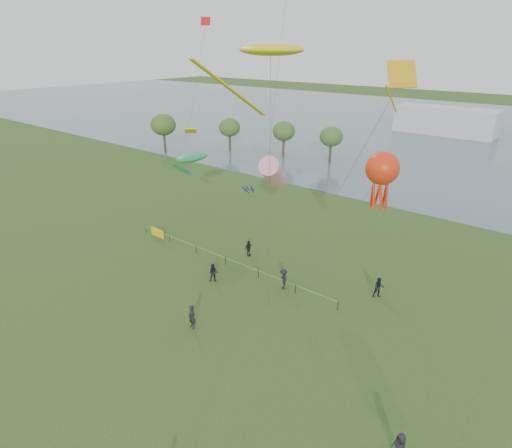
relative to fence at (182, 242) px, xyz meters
The scene contains 16 objects.
ground_plane 20.69m from the fence, 47.27° to the right, with size 400.00×400.00×0.00m, color #213E13.
lake 85.96m from the fence, 80.60° to the left, with size 400.00×120.00×0.08m, color slate.
pavilion_left 79.87m from the fence, 88.54° to the left, with size 22.00×8.00×6.00m, color silver.
trees 40.26m from the fence, 122.37° to the left, with size 32.85×17.78×7.35m.
fence is the anchor object (origin of this frame).
spectator_a 7.98m from the fence, 21.61° to the right, with size 0.83×0.65×1.70m, color black.
spectator_b 12.89m from the fence, ahead, with size 1.20×0.69×1.86m, color black.
spectator_c 7.17m from the fence, 23.71° to the left, with size 0.95×0.40×1.62m, color black.
spectator_d 28.67m from the fence, 19.98° to the right, with size 0.84×0.55×1.71m, color black.
spectator_f 13.94m from the fence, 38.84° to the right, with size 0.69×0.45×1.89m, color black.
spectator_g 20.14m from the fence, 10.85° to the left, with size 0.87×0.68×1.78m, color black.
kite_stingray 21.64m from the fence, ahead, with size 5.21×10.10×19.41m.
kite_windsock 13.00m from the fence, 16.94° to the left, with size 6.32×6.33×10.91m.
kite_creature 9.94m from the fence, 124.75° to the left, with size 4.54×9.27×8.20m.
kite_octopus 22.83m from the fence, ahead, with size 5.39×7.00×12.77m.
kite_delta 29.17m from the fence, 16.84° to the right, with size 5.03×11.91×18.70m.
Camera 1 is at (16.93, -10.98, 19.34)m, focal length 30.00 mm.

